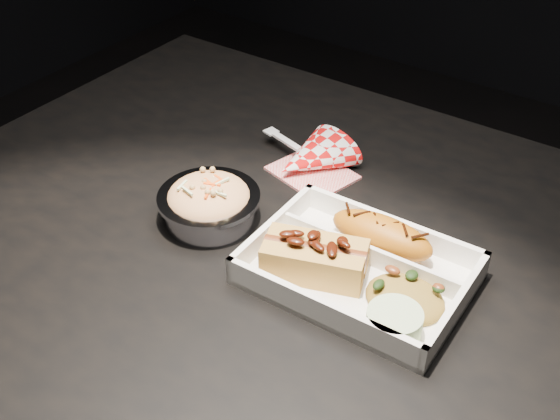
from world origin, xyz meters
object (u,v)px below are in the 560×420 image
object	(u,v)px
foil_coleslaw_cup	(209,202)
napkin_fork	(311,159)
dining_table	(335,306)
food_tray	(359,272)
hotdog	(315,256)
fried_pastry	(382,235)

from	to	relation	value
foil_coleslaw_cup	napkin_fork	xyz separation A→B (m)	(0.04, 0.18, -0.01)
dining_table	food_tray	size ratio (longest dim) A/B	4.73
foil_coleslaw_cup	hotdog	bearing A→B (deg)	-5.45
fried_pastry	dining_table	bearing A→B (deg)	-143.48
fried_pastry	foil_coleslaw_cup	distance (m)	0.22
fried_pastry	hotdog	bearing A→B (deg)	-117.52
food_tray	fried_pastry	distance (m)	0.06
napkin_fork	dining_table	bearing A→B (deg)	-30.97
dining_table	food_tray	distance (m)	0.11
fried_pastry	napkin_fork	xyz separation A→B (m)	(-0.17, 0.11, -0.01)
fried_pastry	foil_coleslaw_cup	size ratio (longest dim) A/B	1.00
dining_table	napkin_fork	world-z (taller)	napkin_fork
hotdog	napkin_fork	bearing A→B (deg)	104.75
dining_table	food_tray	world-z (taller)	food_tray
hotdog	dining_table	bearing A→B (deg)	67.92
napkin_fork	hotdog	bearing A→B (deg)	-40.53
hotdog	napkin_fork	xyz separation A→B (m)	(-0.13, 0.19, -0.02)
napkin_fork	fried_pastry	bearing A→B (deg)	-16.77
food_tray	napkin_fork	bearing A→B (deg)	135.33
food_tray	foil_coleslaw_cup	size ratio (longest dim) A/B	1.91
fried_pastry	napkin_fork	size ratio (longest dim) A/B	0.77
hotdog	fried_pastry	bearing A→B (deg)	43.32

